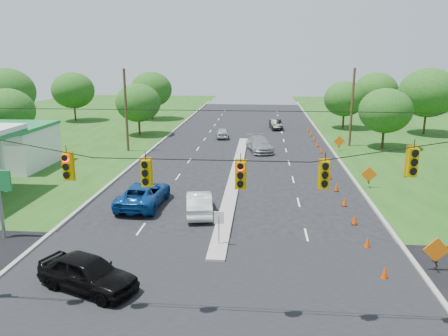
# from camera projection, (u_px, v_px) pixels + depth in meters

# --- Properties ---
(ground) EXTENTS (160.00, 160.00, 0.00)m
(ground) POSITION_uv_depth(u_px,v_px,m) (205.00, 306.00, 18.46)
(ground) COLOR black
(ground) RESTS_ON ground
(cross_street) EXTENTS (160.00, 14.00, 0.02)m
(cross_street) POSITION_uv_depth(u_px,v_px,m) (205.00, 306.00, 18.46)
(cross_street) COLOR black
(cross_street) RESTS_ON ground
(curb_left) EXTENTS (0.25, 110.00, 0.16)m
(curb_left) POSITION_uv_depth(u_px,v_px,m) (150.00, 152.00, 48.26)
(curb_left) COLOR gray
(curb_left) RESTS_ON ground
(curb_right) EXTENTS (0.25, 110.00, 0.16)m
(curb_right) POSITION_uv_depth(u_px,v_px,m) (335.00, 155.00, 46.55)
(curb_right) COLOR gray
(curb_right) RESTS_ON ground
(median) EXTENTS (1.00, 34.00, 0.18)m
(median) POSITION_uv_depth(u_px,v_px,m) (236.00, 175.00, 38.72)
(median) COLOR gray
(median) RESTS_ON ground
(median_sign) EXTENTS (0.55, 0.06, 2.05)m
(median_sign) POSITION_uv_depth(u_px,v_px,m) (219.00, 222.00, 23.88)
(median_sign) COLOR gray
(median_sign) RESTS_ON ground
(signal_span) EXTENTS (25.60, 0.32, 9.00)m
(signal_span) POSITION_uv_depth(u_px,v_px,m) (199.00, 202.00, 16.26)
(signal_span) COLOR #422D1C
(signal_span) RESTS_ON ground
(utility_pole_far_left) EXTENTS (0.28, 0.28, 9.00)m
(utility_pole_far_left) POSITION_uv_depth(u_px,v_px,m) (126.00, 111.00, 47.34)
(utility_pole_far_left) COLOR #422D1C
(utility_pole_far_left) RESTS_ON ground
(utility_pole_far_right) EXTENTS (0.28, 0.28, 9.00)m
(utility_pole_far_right) POSITION_uv_depth(u_px,v_px,m) (352.00, 108.00, 50.06)
(utility_pole_far_right) COLOR #422D1C
(utility_pole_far_right) RESTS_ON ground
(cone_0) EXTENTS (0.32, 0.32, 0.70)m
(cone_0) POSITION_uv_depth(u_px,v_px,m) (385.00, 273.00, 20.58)
(cone_0) COLOR #F23D00
(cone_0) RESTS_ON ground
(cone_1) EXTENTS (0.32, 0.32, 0.70)m
(cone_1) POSITION_uv_depth(u_px,v_px,m) (368.00, 242.00, 23.95)
(cone_1) COLOR #F23D00
(cone_1) RESTS_ON ground
(cone_2) EXTENTS (0.32, 0.32, 0.70)m
(cone_2) POSITION_uv_depth(u_px,v_px,m) (355.00, 219.00, 27.33)
(cone_2) COLOR #F23D00
(cone_2) RESTS_ON ground
(cone_3) EXTENTS (0.32, 0.32, 0.70)m
(cone_3) POSITION_uv_depth(u_px,v_px,m) (345.00, 201.00, 30.71)
(cone_3) COLOR #F23D00
(cone_3) RESTS_ON ground
(cone_4) EXTENTS (0.32, 0.32, 0.70)m
(cone_4) POSITION_uv_depth(u_px,v_px,m) (337.00, 187.00, 34.08)
(cone_4) COLOR #F23D00
(cone_4) RESTS_ON ground
(cone_5) EXTENTS (0.32, 0.32, 0.70)m
(cone_5) POSITION_uv_depth(u_px,v_px,m) (330.00, 175.00, 37.46)
(cone_5) COLOR #F23D00
(cone_5) RESTS_ON ground
(cone_6) EXTENTS (0.32, 0.32, 0.70)m
(cone_6) POSITION_uv_depth(u_px,v_px,m) (324.00, 165.00, 40.84)
(cone_6) COLOR #F23D00
(cone_6) RESTS_ON ground
(cone_7) EXTENTS (0.32, 0.32, 0.70)m
(cone_7) POSITION_uv_depth(u_px,v_px,m) (326.00, 157.00, 44.17)
(cone_7) COLOR #F23D00
(cone_7) RESTS_ON ground
(cone_8) EXTENTS (0.32, 0.32, 0.70)m
(cone_8) POSITION_uv_depth(u_px,v_px,m) (321.00, 150.00, 47.54)
(cone_8) COLOR #F23D00
(cone_8) RESTS_ON ground
(cone_9) EXTENTS (0.32, 0.32, 0.70)m
(cone_9) POSITION_uv_depth(u_px,v_px,m) (318.00, 144.00, 50.92)
(cone_9) COLOR #F23D00
(cone_9) RESTS_ON ground
(cone_10) EXTENTS (0.32, 0.32, 0.70)m
(cone_10) POSITION_uv_depth(u_px,v_px,m) (314.00, 138.00, 54.30)
(cone_10) COLOR #F23D00
(cone_10) RESTS_ON ground
(cone_11) EXTENTS (0.32, 0.32, 0.70)m
(cone_11) POSITION_uv_depth(u_px,v_px,m) (311.00, 133.00, 57.67)
(cone_11) COLOR #F23D00
(cone_11) RESTS_ON ground
(cone_12) EXTENTS (0.32, 0.32, 0.70)m
(cone_12) POSITION_uv_depth(u_px,v_px,m) (309.00, 129.00, 61.05)
(cone_12) COLOR #F23D00
(cone_12) RESTS_ON ground
(work_sign_0) EXTENTS (1.27, 0.58, 1.37)m
(work_sign_0) POSITION_uv_depth(u_px,v_px,m) (436.00, 251.00, 21.13)
(work_sign_0) COLOR black
(work_sign_0) RESTS_ON ground
(work_sign_1) EXTENTS (1.27, 0.58, 1.37)m
(work_sign_1) POSITION_uv_depth(u_px,v_px,m) (369.00, 175.00, 34.64)
(work_sign_1) COLOR black
(work_sign_1) RESTS_ON ground
(work_sign_2) EXTENTS (1.27, 0.58, 1.37)m
(work_sign_2) POSITION_uv_depth(u_px,v_px,m) (339.00, 142.00, 48.15)
(work_sign_2) COLOR black
(work_sign_2) RESTS_ON ground
(tree_2) EXTENTS (5.88, 5.88, 6.86)m
(tree_2) POSITION_uv_depth(u_px,v_px,m) (8.00, 111.00, 48.52)
(tree_2) COLOR black
(tree_2) RESTS_ON ground
(tree_3) EXTENTS (7.56, 7.56, 8.82)m
(tree_3) POSITION_uv_depth(u_px,v_px,m) (6.00, 92.00, 58.37)
(tree_3) COLOR black
(tree_3) RESTS_ON ground
(tree_4) EXTENTS (6.72, 6.72, 7.84)m
(tree_4) POSITION_uv_depth(u_px,v_px,m) (73.00, 90.00, 69.77)
(tree_4) COLOR black
(tree_4) RESTS_ON ground
(tree_5) EXTENTS (5.88, 5.88, 6.86)m
(tree_5) POSITION_uv_depth(u_px,v_px,m) (138.00, 103.00, 57.16)
(tree_5) COLOR black
(tree_5) RESTS_ON ground
(tree_6) EXTENTS (6.72, 6.72, 7.84)m
(tree_6) POSITION_uv_depth(u_px,v_px,m) (151.00, 89.00, 71.65)
(tree_6) COLOR black
(tree_6) RESTS_ON ground
(tree_9) EXTENTS (5.88, 5.88, 6.86)m
(tree_9) POSITION_uv_depth(u_px,v_px,m) (385.00, 111.00, 48.84)
(tree_9) COLOR black
(tree_9) RESTS_ON ground
(tree_10) EXTENTS (7.56, 7.56, 8.82)m
(tree_10) POSITION_uv_depth(u_px,v_px,m) (428.00, 93.00, 57.50)
(tree_10) COLOR black
(tree_10) RESTS_ON ground
(tree_11) EXTENTS (6.72, 6.72, 7.84)m
(tree_11) POSITION_uv_depth(u_px,v_px,m) (376.00, 91.00, 68.61)
(tree_11) COLOR black
(tree_11) RESTS_ON ground
(tree_12) EXTENTS (5.88, 5.88, 6.86)m
(tree_12) POSITION_uv_depth(u_px,v_px,m) (345.00, 99.00, 62.51)
(tree_12) COLOR black
(tree_12) RESTS_ON ground
(black_sedan) EXTENTS (5.22, 3.63, 1.65)m
(black_sedan) POSITION_uv_depth(u_px,v_px,m) (88.00, 273.00, 19.56)
(black_sedan) COLOR black
(black_sedan) RESTS_ON ground
(white_sedan) EXTENTS (2.39, 4.89, 1.54)m
(white_sedan) POSITION_uv_depth(u_px,v_px,m) (199.00, 203.00, 29.09)
(white_sedan) COLOR silver
(white_sedan) RESTS_ON ground
(blue_pickup) EXTENTS (2.97, 6.07, 1.66)m
(blue_pickup) POSITION_uv_depth(u_px,v_px,m) (144.00, 194.00, 30.72)
(blue_pickup) COLOR navy
(blue_pickup) RESTS_ON ground
(silver_car_far) EXTENTS (3.42, 5.95, 1.62)m
(silver_car_far) POSITION_uv_depth(u_px,v_px,m) (259.00, 144.00, 48.34)
(silver_car_far) COLOR gray
(silver_car_far) RESTS_ON ground
(silver_car_oncoming) EXTENTS (2.01, 4.01, 1.31)m
(silver_car_oncoming) POSITION_uv_depth(u_px,v_px,m) (222.00, 133.00, 56.26)
(silver_car_oncoming) COLOR #ACABB1
(silver_car_oncoming) RESTS_ON ground
(dark_car_receding) EXTENTS (1.95, 4.39, 1.40)m
(dark_car_receding) POSITION_uv_depth(u_px,v_px,m) (276.00, 124.00, 63.09)
(dark_car_receding) COLOR black
(dark_car_receding) RESTS_ON ground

